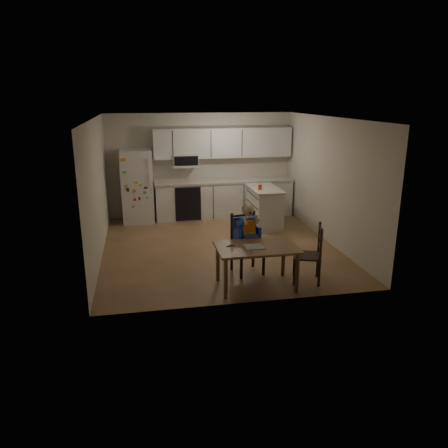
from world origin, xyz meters
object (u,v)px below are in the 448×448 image
kitchen_island (264,207)px  red_cup (260,187)px  chair_booster (247,231)px  dining_table (257,252)px  chair_side (313,250)px  refrigerator (137,186)px

kitchen_island → red_cup: red_cup is taller
red_cup → chair_booster: bearing=-110.3°
dining_table → chair_side: size_ratio=1.31×
kitchen_island → red_cup: size_ratio=11.15×
dining_table → chair_booster: 0.64m
refrigerator → kitchen_island: (2.83, -0.92, -0.40)m
dining_table → chair_side: bearing=1.2°
kitchen_island → chair_booster: (-1.06, -2.59, 0.27)m
red_cup → refrigerator: bearing=158.0°
kitchen_island → chair_booster: bearing=-112.3°
refrigerator → dining_table: (1.78, -4.13, -0.27)m
chair_booster → dining_table: bearing=-100.0°
red_cup → dining_table: red_cup is taller
refrigerator → chair_side: size_ratio=1.79×
refrigerator → red_cup: refrigerator is taller
red_cup → chair_side: 3.06m
chair_booster → chair_side: bearing=-43.2°
kitchen_island → red_cup: (-0.16, -0.16, 0.49)m
red_cup → dining_table: 3.20m
refrigerator → red_cup: (2.67, -1.08, 0.09)m
refrigerator → dining_table: 4.50m
red_cup → chair_booster: size_ratio=0.09×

